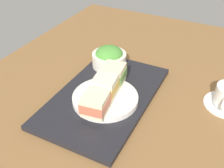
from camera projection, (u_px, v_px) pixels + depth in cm
name	position (u px, v px, depth cm)	size (l,w,h in cm)	color
ground_plane	(119.00, 104.00, 82.34)	(140.00, 100.00, 3.00)	brown
serving_tray	(105.00, 96.00, 81.95)	(44.13, 26.50, 1.55)	black
sandwich_plate	(105.00, 98.00, 78.46)	(19.23, 19.23, 1.72)	white
sandwich_near	(114.00, 74.00, 81.74)	(7.70, 7.47, 5.97)	beige
sandwich_middle	(105.00, 87.00, 76.11)	(7.54, 7.20, 6.33)	#EFE5C1
sandwich_far	(95.00, 104.00, 70.84)	(7.93, 7.42, 5.45)	beige
salad_bowl	(109.00, 57.00, 92.87)	(11.80, 11.80, 7.26)	silver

